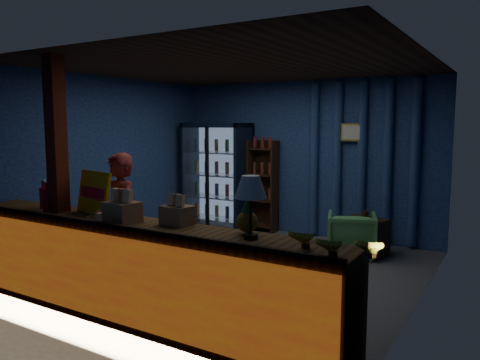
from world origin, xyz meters
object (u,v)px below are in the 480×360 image
object	(u,v)px
green_chair	(352,234)
pastry_tray	(111,216)
shopkeeper	(120,222)
table_lamp	(251,190)

from	to	relation	value
green_chair	pastry_tray	size ratio (longest dim) A/B	1.42
pastry_tray	green_chair	bearing A→B (deg)	65.98
shopkeeper	pastry_tray	distance (m)	0.65
shopkeeper	table_lamp	size ratio (longest dim) A/B	3.01
shopkeeper	table_lamp	bearing A→B (deg)	9.68
pastry_tray	table_lamp	world-z (taller)	table_lamp
shopkeeper	green_chair	xyz separation A→B (m)	(1.81, 2.72, -0.47)
pastry_tray	table_lamp	distance (m)	1.64
shopkeeper	pastry_tray	bearing A→B (deg)	-28.65
pastry_tray	shopkeeper	bearing A→B (deg)	128.02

